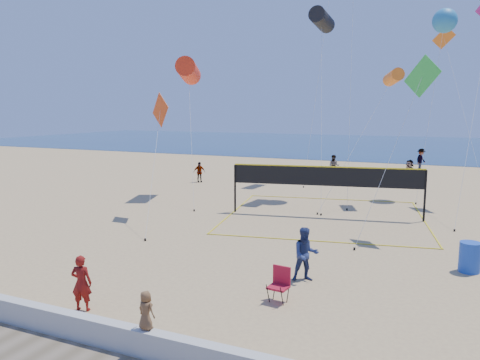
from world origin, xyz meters
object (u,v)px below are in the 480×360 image
at_px(woman, 81,283).
at_px(trash_barrel, 470,257).
at_px(volleyball_net, 326,182).
at_px(camp_chair, 280,282).

relative_size(woman, trash_barrel, 1.51).
distance_m(trash_barrel, volleyball_net, 8.75).
bearing_deg(trash_barrel, woman, -141.66).
distance_m(camp_chair, volleyball_net, 10.91).
bearing_deg(woman, camp_chair, -167.79).
bearing_deg(volleyball_net, woman, -113.87).
bearing_deg(volleyball_net, camp_chair, -93.26).
bearing_deg(camp_chair, volleyball_net, 104.05).
xyz_separation_m(woman, camp_chair, (4.56, 2.68, -0.20)).
distance_m(woman, trash_barrel, 12.01).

